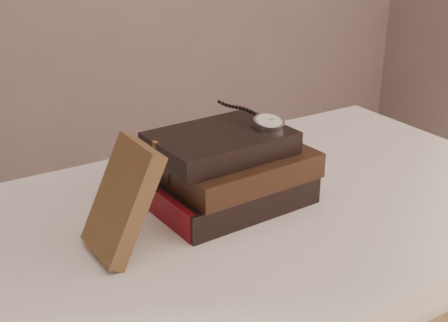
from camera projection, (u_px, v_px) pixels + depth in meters
table at (253, 256)px, 0.99m from camera, size 1.00×0.60×0.75m
book_stack at (230, 171)px, 0.94m from camera, size 0.25×0.18×0.12m
journal at (122, 200)px, 0.80m from camera, size 0.09×0.10×0.16m
pocket_watch at (265, 121)px, 0.94m from camera, size 0.05×0.15×0.02m
eyeglasses at (157, 159)px, 0.95m from camera, size 0.11×0.12×0.05m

